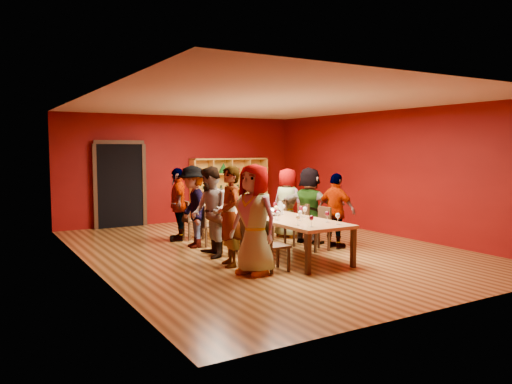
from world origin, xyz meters
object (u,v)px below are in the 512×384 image
tasting_table (265,216)px  person_left_2 (210,212)px  chair_person_left_3 (207,223)px  person_right_3 (287,203)px  person_left_4 (178,204)px  chair_person_right_2 (299,222)px  chair_person_left_0 (271,243)px  shelving_unit (229,186)px  chair_person_left_4 (190,218)px  person_left_1 (230,216)px  chair_person_right_3 (278,217)px  spittoon_bowl (273,212)px  chair_person_left_1 (250,236)px  person_right_2 (310,205)px  wine_bottle (231,199)px  person_left_3 (193,207)px  person_left_0 (254,219)px  person_right_1 (336,211)px  chair_person_right_1 (320,226)px  chair_person_left_2 (229,230)px

tasting_table → person_left_2: size_ratio=2.57×
chair_person_left_3 → person_right_3: bearing=-0.2°
person_left_4 → chair_person_right_2: bearing=70.4°
chair_person_left_0 → shelving_unit: bearing=69.0°
chair_person_left_4 → person_left_1: bearing=-98.5°
person_left_1 → chair_person_right_3: (2.24, 1.88, -0.39)m
chair_person_left_0 → chair_person_left_4: 3.50m
spittoon_bowl → chair_person_left_1: bearing=-145.2°
person_right_2 → wine_bottle: person_right_2 is taller
person_left_3 → person_left_1: bearing=6.5°
tasting_table → person_left_0: person_left_0 is taller
person_left_3 → wine_bottle: (1.40, 0.95, 0.01)m
person_right_1 → person_right_3: size_ratio=0.97×
person_left_1 → person_right_2: bearing=123.4°
person_left_2 → spittoon_bowl: size_ratio=5.54×
person_left_3 → person_left_4: size_ratio=1.05×
person_left_3 → chair_person_right_2: (2.13, -0.85, -0.37)m
person_left_4 → chair_person_right_3: 2.32m
chair_person_left_1 → spittoon_bowl: spittoon_bowl is taller
wine_bottle → person_left_4: bearing=-178.1°
spittoon_bowl → chair_person_right_3: bearing=53.3°
chair_person_left_1 → chair_person_right_3: bearing=45.9°
chair_person_left_1 → chair_person_right_2: bearing=29.6°
chair_person_right_1 → person_right_1: bearing=0.0°
chair_person_left_1 → person_left_3: 1.95m
person_left_3 → chair_person_right_2: 2.32m
tasting_table → person_right_2: 1.20m
person_left_4 → tasting_table: bearing=53.6°
chair_person_right_3 → person_right_3: person_right_3 is taller
chair_person_right_2 → person_right_2: bearing=-0.0°
chair_person_right_1 → person_right_3: 1.64m
person_left_4 → chair_person_right_1: person_left_4 is taller
person_right_2 → person_right_1: bearing=167.8°
person_left_1 → chair_person_left_3: person_left_1 is taller
person_left_2 → person_left_1: bearing=8.6°
person_left_4 → person_right_2: (2.39, -1.76, 0.01)m
person_left_4 → chair_person_right_1: 3.29m
chair_person_left_3 → person_right_1: size_ratio=0.57×
person_left_3 → spittoon_bowl: bearing=52.5°
person_left_2 → person_left_4: size_ratio=1.06×
person_left_1 → chair_person_left_4: 2.85m
chair_person_right_2 → spittoon_bowl: 1.09m
person_left_1 → chair_person_right_2: size_ratio=2.00×
chair_person_right_1 → chair_person_left_2: bearing=163.6°
person_left_2 → chair_person_left_2: bearing=98.9°
shelving_unit → wine_bottle: size_ratio=7.41×
person_left_3 → person_right_3: bearing=99.7°
person_left_3 → chair_person_left_2: bearing=26.0°
person_left_4 → wine_bottle: 1.38m
person_left_3 → person_left_4: person_left_3 is taller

